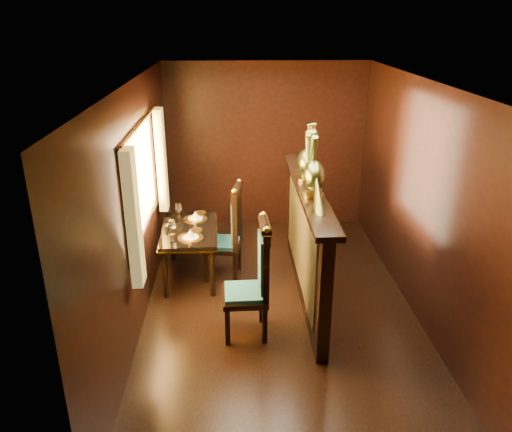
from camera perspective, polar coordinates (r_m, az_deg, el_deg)
The scene contains 8 objects.
ground at distance 5.79m, azimuth 2.65°, elevation -10.45°, with size 5.00×5.00×0.00m, color black.
room_shell at distance 5.12m, azimuth 1.99°, elevation 4.71°, with size 3.04×5.04×2.52m.
partition at distance 5.74m, azimuth 5.70°, elevation -2.70°, with size 0.26×2.70×1.36m.
dining_table at distance 6.21m, azimuth -7.64°, elevation -1.96°, with size 0.72×1.15×0.87m.
chair_left at distance 5.05m, azimuth 0.08°, elevation -6.83°, with size 0.47×0.51×1.29m.
chair_right at distance 6.15m, azimuth -2.83°, elevation -1.55°, with size 0.51×0.53×1.25m.
peacock_left at distance 5.08m, azimuth 6.71°, elevation 6.09°, with size 0.23×0.61×0.73m, color #194C3A, non-canonical shape.
peacock_right at distance 5.60m, azimuth 5.83°, elevation 7.38°, with size 0.21×0.57×0.68m, color #194C3A, non-canonical shape.
Camera 1 is at (-0.49, -4.85, 3.11)m, focal length 35.00 mm.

